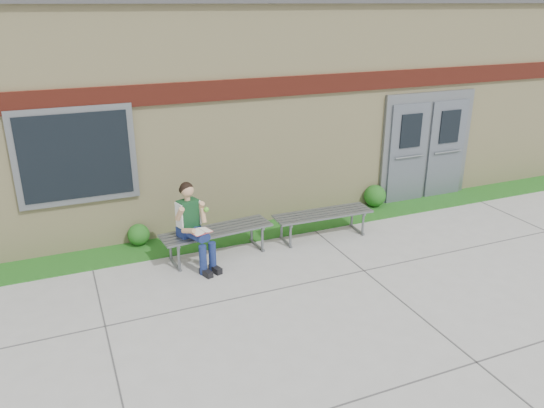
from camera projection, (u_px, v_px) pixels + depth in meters
name	position (u px, v px, depth m)	size (l,w,h in m)	color
ground	(323.00, 299.00, 7.68)	(80.00, 80.00, 0.00)	#9E9E99
grass_strip	(258.00, 231.00, 9.91)	(16.00, 0.80, 0.02)	#175516
school_building	(203.00, 92.00, 12.08)	(16.20, 6.22, 4.20)	beige
bench_left	(217.00, 235.00, 8.85)	(1.91, 0.71, 0.49)	slate
bench_right	(323.00, 218.00, 9.58)	(1.82, 0.54, 0.47)	slate
girl	(194.00, 224.00, 8.39)	(0.59, 0.86, 1.39)	navy
shrub_mid	(139.00, 235.00, 9.28)	(0.38, 0.38, 0.38)	#175516
shrub_east	(375.00, 196.00, 11.03)	(0.45, 0.45, 0.45)	#175516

